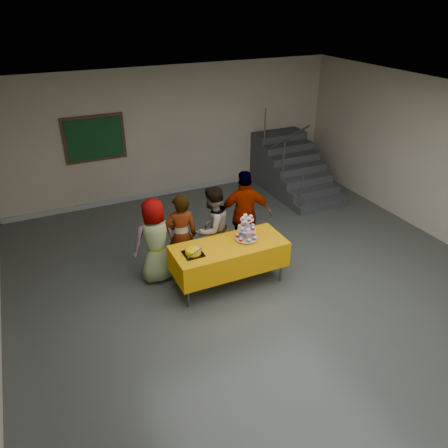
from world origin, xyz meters
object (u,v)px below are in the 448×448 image
at_px(schoolchild_d, 245,215).
at_px(schoolchild_c, 213,228).
at_px(cupcake_stand, 247,230).
at_px(noticeboard, 95,139).
at_px(schoolchild_a, 155,241).
at_px(schoolchild_b, 181,236).
at_px(bake_table, 229,256).
at_px(bear_cake, 193,251).
at_px(staircase, 289,169).

bearing_deg(schoolchild_d, schoolchild_c, 26.60).
bearing_deg(schoolchild_c, cupcake_stand, 97.24).
xyz_separation_m(schoolchild_d, noticeboard, (-1.97, 3.25, 0.76)).
bearing_deg(schoolchild_d, noticeboard, -40.05).
distance_m(schoolchild_a, schoolchild_b, 0.44).
bearing_deg(schoolchild_c, bake_table, 68.56).
relative_size(cupcake_stand, schoolchild_d, 0.27).
bearing_deg(bear_cake, schoolchild_d, 29.86).
bearing_deg(noticeboard, bake_table, -71.63).
distance_m(bake_table, noticeboard, 4.31).
xyz_separation_m(bake_table, cupcake_stand, (0.33, 0.03, 0.39)).
bearing_deg(staircase, schoolchild_b, -146.16).
bearing_deg(schoolchild_d, bake_table, 66.04).
height_order(bake_table, staircase, staircase).
xyz_separation_m(bake_table, bear_cake, (-0.64, -0.03, 0.27)).
distance_m(bear_cake, schoolchild_c, 0.89).
bearing_deg(schoolchild_d, cupcake_stand, 83.10).
xyz_separation_m(cupcake_stand, schoolchild_b, (-0.93, 0.58, -0.19)).
distance_m(cupcake_stand, noticeboard, 4.31).
distance_m(bear_cake, noticeboard, 4.13).
bearing_deg(schoolchild_b, noticeboard, -68.12).
distance_m(bake_table, bear_cake, 0.69).
relative_size(bake_table, noticeboard, 1.45).
distance_m(schoolchild_b, schoolchild_c, 0.58).
bearing_deg(schoolchild_c, bear_cake, 22.82).
bearing_deg(schoolchild_d, staircase, -117.25).
height_order(cupcake_stand, noticeboard, noticeboard).
height_order(bake_table, schoolchild_a, schoolchild_a).
height_order(schoolchild_b, noticeboard, noticeboard).
bearing_deg(staircase, schoolchild_d, -135.99).
distance_m(bake_table, schoolchild_b, 0.88).
bearing_deg(noticeboard, bear_cake, -80.35).
bearing_deg(bear_cake, schoolchild_c, 46.70).
relative_size(schoolchild_c, noticeboard, 1.18).
distance_m(schoolchild_a, schoolchild_d, 1.70).
xyz_separation_m(cupcake_stand, staircase, (2.83, 3.10, -0.46)).
height_order(schoolchild_a, schoolchild_d, schoolchild_d).
xyz_separation_m(bake_table, schoolchild_d, (0.66, 0.71, 0.28)).
relative_size(schoolchild_b, noticeboard, 1.17).
bearing_deg(cupcake_stand, schoolchild_b, 148.31).
relative_size(bear_cake, staircase, 0.15).
xyz_separation_m(bear_cake, schoolchild_d, (1.29, 0.74, 0.01)).
distance_m(cupcake_stand, schoolchild_b, 1.11).
xyz_separation_m(bear_cake, staircase, (3.80, 3.16, -0.34)).
bearing_deg(schoolchild_b, staircase, -136.23).
height_order(schoolchild_c, staircase, staircase).
relative_size(schoolchild_d, noticeboard, 1.29).
height_order(bake_table, schoolchild_d, schoolchild_d).
xyz_separation_m(schoolchild_c, staircase, (3.19, 2.51, -0.28)).
relative_size(bake_table, schoolchild_d, 1.12).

